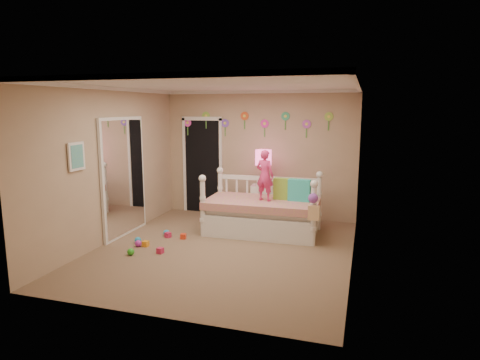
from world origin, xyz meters
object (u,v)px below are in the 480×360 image
(child, at_px, (265,175))
(nightstand, at_px, (263,204))
(table_lamp, at_px, (263,162))
(daybed, at_px, (262,203))

(child, relative_size, nightstand, 1.22)
(table_lamp, bearing_deg, nightstand, 0.00)
(nightstand, bearing_deg, child, -79.76)
(daybed, relative_size, table_lamp, 2.93)
(child, height_order, table_lamp, child)
(nightstand, distance_m, table_lamp, 0.84)
(daybed, distance_m, table_lamp, 0.99)
(table_lamp, bearing_deg, daybed, -77.05)
(daybed, xyz_separation_m, child, (0.05, -0.06, 0.52))
(nightstand, bearing_deg, table_lamp, 174.44)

